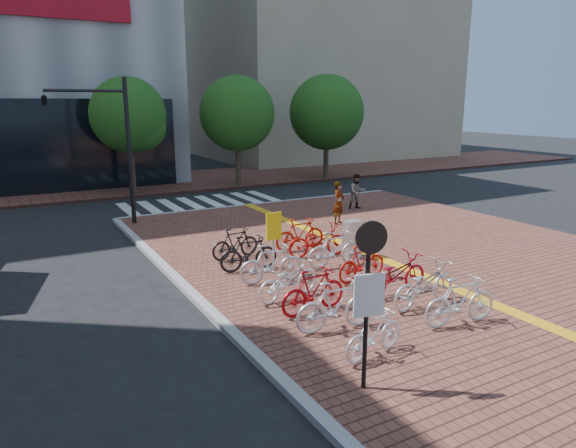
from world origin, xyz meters
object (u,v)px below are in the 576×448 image
bike_5 (249,253)px  bike_9 (396,275)px  bike_4 (272,264)px  bike_6 (235,243)px  bike_10 (362,263)px  bike_7 (461,301)px  yellow_sign (274,232)px  bike_2 (314,291)px  notice_sign (369,286)px  pedestrian_b (357,192)px  bike_12 (318,241)px  bike_11 (336,249)px  utility_box (352,239)px  bike_13 (300,234)px  bike_1 (336,306)px  traffic_light_pole (92,125)px  bike_8 (424,285)px  bike_3 (288,280)px  bike_0 (374,334)px  pedestrian_a (339,203)px

bike_5 → bike_9: bearing=-139.7°
bike_4 → bike_6: bike_4 is taller
bike_10 → bike_6: bearing=24.6°
bike_7 → yellow_sign: bearing=29.9°
bike_2 → notice_sign: notice_sign is taller
bike_5 → pedestrian_b: 9.65m
bike_2 → bike_10: bearing=-67.1°
bike_6 → bike_12: 2.55m
bike_5 → bike_4: bearing=-169.4°
bike_4 → bike_9: (2.30, -2.26, -0.01)m
bike_5 → bike_12: (2.45, 0.21, -0.01)m
bike_7 → yellow_sign: 5.31m
bike_11 → notice_sign: size_ratio=0.62×
bike_12 → utility_box: bearing=-112.9°
bike_4 → bike_5: bike_4 is taller
bike_13 → yellow_sign: yellow_sign is taller
bike_9 → utility_box: size_ratio=1.71×
bike_12 → notice_sign: size_ratio=0.66×
bike_1 → yellow_sign: 3.90m
bike_1 → bike_13: 6.07m
bike_10 → yellow_sign: size_ratio=0.94×
traffic_light_pole → notice_sign: bearing=-82.6°
bike_2 → bike_11: (2.31, 2.49, 0.02)m
bike_5 → bike_9: (2.40, -3.48, 0.01)m
utility_box → bike_7: bearing=-100.2°
bike_1 → utility_box: bearing=-31.9°
bike_8 → bike_12: (-0.04, 4.58, -0.02)m
bike_3 → bike_7: bearing=-152.9°
bike_0 → traffic_light_pole: 14.06m
bike_11 → pedestrian_a: 5.50m
bike_2 → notice_sign: bearing=158.5°
notice_sign → traffic_light_pole: (-1.84, 14.20, 2.03)m
bike_10 → bike_13: bearing=-7.6°
bike_12 → bike_13: bearing=17.6°
bike_8 → bike_7: bearing=170.1°
bike_0 → bike_12: bike_12 is taller
pedestrian_b → traffic_light_pole: (-10.68, 2.09, 3.09)m
bike_9 → utility_box: bearing=-20.8°
bike_9 → traffic_light_pole: traffic_light_pole is taller
pedestrian_a → bike_13: bearing=-172.4°
bike_9 → pedestrian_a: pedestrian_a is taller
bike_4 → pedestrian_b: 10.32m
bike_7 → bike_1: bearing=74.6°
bike_1 → bike_10: bike_1 is taller
bike_4 → bike_8: size_ratio=0.88×
pedestrian_b → notice_sign: bearing=-112.9°
bike_12 → utility_box: 1.07m
bike_1 → utility_box: size_ratio=1.59×
bike_6 → yellow_sign: size_ratio=0.91×
bike_10 → yellow_sign: bearing=42.2°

